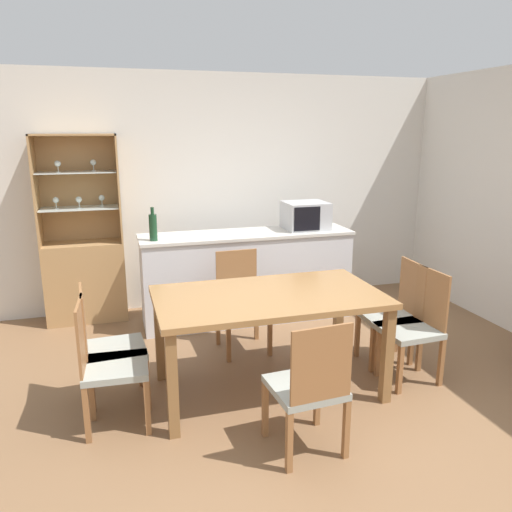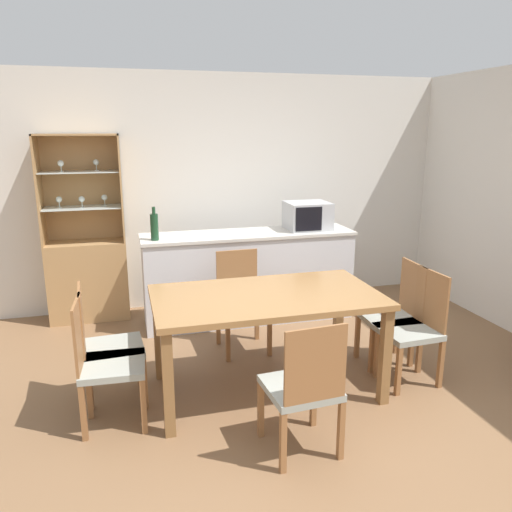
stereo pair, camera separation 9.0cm
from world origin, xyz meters
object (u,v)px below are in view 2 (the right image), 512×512
Objects in this scene: dining_chair_side_right_far at (395,316)px; dining_chair_side_right_near at (413,328)px; display_cabinet at (88,267)px; dining_table at (266,306)px; dining_chair_side_left_near at (105,363)px; dining_chair_head_far at (241,302)px; microwave at (307,216)px; dining_chair_head_near at (304,388)px; wine_bottle at (154,226)px; dining_chair_side_left_far at (106,346)px.

dining_chair_side_right_far is 1.00× the size of dining_chair_side_right_near.
dining_table is at bearing -54.90° from display_cabinet.
dining_table is 1.20m from dining_chair_side_right_far.
dining_chair_side_left_near is (0.21, -2.10, -0.12)m from display_cabinet.
display_cabinet is at bearing -171.21° from dining_chair_side_left_near.
dining_chair_head_far is at bearing 90.12° from dining_table.
microwave reaches higher than dining_table.
dining_chair_side_right_near is 1.00× the size of dining_chair_head_far.
dining_chair_side_right_far is 0.28m from dining_chair_side_right_near.
dining_chair_side_left_near is (-1.16, -0.14, -0.25)m from dining_table.
dining_chair_head_near is at bearing 63.53° from dining_chair_side_left_near.
dining_chair_side_right_far is at bearing -33.47° from wine_bottle.
dining_chair_side_left_near is (-1.17, 0.66, 0.00)m from dining_chair_head_near.
dining_chair_head_near is 2.79× the size of wine_bottle.
wine_bottle reaches higher than dining_table.
dining_chair_head_far and dining_chair_side_left_far have the same top height.
dining_chair_side_left_far is 1.49m from dining_chair_head_near.
dining_chair_side_left_near is at bearing -3.73° from dining_chair_side_left_far.
dining_chair_side_left_near is (-2.32, -0.28, 0.00)m from dining_chair_side_right_far.
microwave reaches higher than dining_chair_side_right_far.
dining_chair_side_right_near is 1.33m from dining_chair_head_near.
dining_chair_side_right_far is 1.53m from microwave.
display_cabinet is at bearing 125.10° from dining_table.
display_cabinet reaches higher than wine_bottle.
dining_chair_side_left_near is at bearing -84.15° from display_cabinet.
dining_chair_side_right_far and dining_chair_side_right_near have the same top height.
display_cabinet is 6.00× the size of wine_bottle.
dining_chair_side_left_near is at bearing 36.79° from dining_chair_head_far.
dining_chair_head_far is 1.33m from dining_chair_side_left_far.
microwave is at bearing 131.72° from dining_chair_side_left_near.
dining_chair_head_near is 2.02× the size of microwave.
dining_chair_side_left_far is (-2.32, -0.00, 0.00)m from dining_chair_side_right_far.
dining_chair_head_near is 2.37m from wine_bottle.
dining_chair_head_far is at bearing -39.41° from wine_bottle.
dining_chair_side_left_far and dining_chair_side_left_near have the same top height.
dining_chair_side_right_near is 1.79m from microwave.
dining_chair_side_right_near and dining_chair_head_far have the same top height.
dining_table is at bearing 99.71° from dining_chair_side_left_near.
display_cabinet is 2.15× the size of dining_chair_side_left_far.
wine_bottle is (-1.87, 1.23, 0.63)m from dining_chair_side_right_far.
dining_chair_side_left_near is at bearing 86.87° from dining_chair_side_right_near.
dining_chair_side_left_far is at bearing -146.21° from microwave.
dining_chair_head_far is (-1.16, 0.93, 0.00)m from dining_chair_side_right_near.
wine_bottle is at bearing -41.09° from display_cabinet.
wine_bottle is (-0.71, 1.37, 0.38)m from dining_table.
dining_chair_head_far is 1.49m from dining_chair_side_left_near.
wine_bottle is (0.67, -0.59, 0.50)m from display_cabinet.
wine_bottle is (-1.59, -0.14, -0.01)m from microwave.
dining_chair_side_right_far is at bearing -35.64° from display_cabinet.
dining_chair_side_left_far is at bearing -177.06° from dining_chair_side_left_near.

